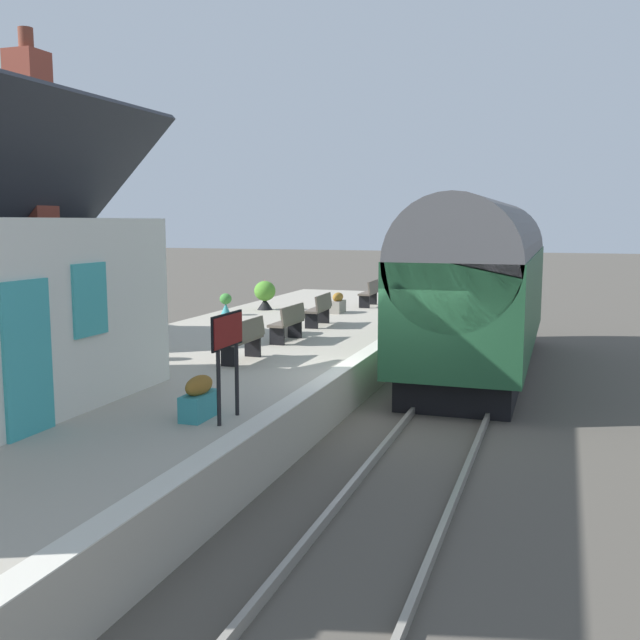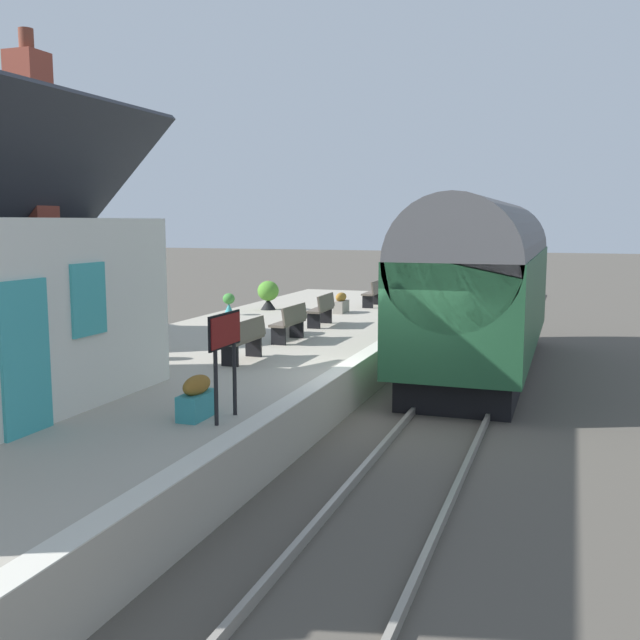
% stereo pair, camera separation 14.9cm
% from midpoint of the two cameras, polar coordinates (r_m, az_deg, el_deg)
% --- Properties ---
extents(ground_plane, '(160.00, 160.00, 0.00)m').
position_cam_midpoint_polar(ground_plane, '(14.09, 6.38, -7.84)').
color(ground_plane, '#4C473F').
extents(platform, '(32.00, 6.66, 0.90)m').
position_cam_midpoint_polar(platform, '(15.48, -9.48, -4.77)').
color(platform, '#A39B8C').
rests_on(platform, ground).
extents(platform_edge_coping, '(32.00, 0.36, 0.02)m').
position_cam_midpoint_polar(platform_edge_coping, '(14.17, 1.77, -3.94)').
color(platform_edge_coping, beige).
rests_on(platform_edge_coping, platform).
extents(rail_near, '(52.00, 0.08, 0.14)m').
position_cam_midpoint_polar(rail_near, '(13.82, 13.01, -8.00)').
color(rail_near, gray).
rests_on(rail_near, ground).
extents(rail_far, '(52.00, 0.08, 0.14)m').
position_cam_midpoint_polar(rail_far, '(14.03, 7.11, -7.62)').
color(rail_far, gray).
rests_on(rail_far, ground).
extents(train, '(10.37, 2.73, 4.32)m').
position_cam_midpoint_polar(train, '(18.70, 12.77, 2.77)').
color(train, black).
rests_on(train, ground).
extents(bench_near_building, '(1.41, 0.47, 0.88)m').
position_cam_midpoint_polar(bench_near_building, '(24.87, 4.37, 2.16)').
color(bench_near_building, brown).
rests_on(bench_near_building, platform).
extents(bench_by_lamp, '(1.40, 0.45, 0.88)m').
position_cam_midpoint_polar(bench_by_lamp, '(15.08, -5.61, -1.46)').
color(bench_by_lamp, brown).
rests_on(bench_by_lamp, platform).
extents(bench_platform_end, '(1.41, 0.48, 0.88)m').
position_cam_midpoint_polar(bench_platform_end, '(20.13, 0.37, 0.87)').
color(bench_platform_end, brown).
rests_on(bench_platform_end, platform).
extents(bench_mid_platform, '(1.41, 0.46, 0.88)m').
position_cam_midpoint_polar(bench_mid_platform, '(17.52, -2.10, -0.15)').
color(bench_mid_platform, brown).
rests_on(bench_mid_platform, platform).
extents(planter_under_sign, '(0.70, 0.70, 1.00)m').
position_cam_midpoint_polar(planter_under_sign, '(23.94, -3.89, 2.04)').
color(planter_under_sign, black).
rests_on(planter_under_sign, platform).
extents(planter_bench_left, '(0.37, 0.37, 0.67)m').
position_cam_midpoint_polar(planter_bench_left, '(22.69, -6.94, 1.28)').
color(planter_bench_left, teal).
rests_on(planter_bench_left, platform).
extents(planter_edge_near, '(0.73, 0.32, 0.64)m').
position_cam_midpoint_polar(planter_edge_near, '(10.89, -9.19, -6.00)').
color(planter_edge_near, teal).
rests_on(planter_edge_near, platform).
extents(planter_edge_far, '(0.88, 0.32, 0.61)m').
position_cam_midpoint_polar(planter_edge_far, '(18.64, -2.10, -0.25)').
color(planter_edge_far, gray).
rests_on(planter_edge_far, platform).
extents(planter_corner_building, '(0.76, 0.32, 0.64)m').
position_cam_midpoint_polar(planter_corner_building, '(23.08, 1.84, 1.33)').
color(planter_corner_building, gray).
rests_on(planter_corner_building, platform).
extents(planter_bench_right, '(0.43, 0.43, 0.82)m').
position_cam_midpoint_polar(planter_bench_right, '(15.69, -13.93, -1.52)').
color(planter_bench_right, gray).
rests_on(planter_bench_right, platform).
extents(station_sign_board, '(0.96, 0.06, 1.57)m').
position_cam_midpoint_polar(station_sign_board, '(10.55, -7.04, -1.51)').
color(station_sign_board, black).
rests_on(station_sign_board, platform).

